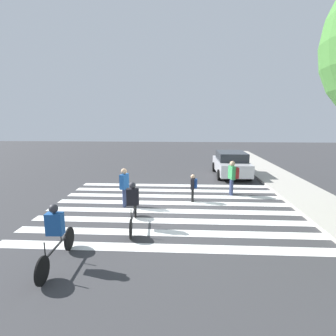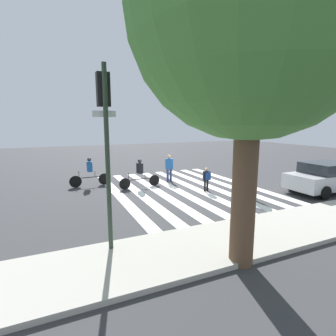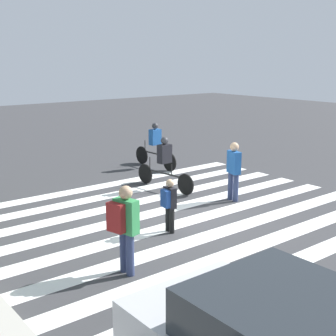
# 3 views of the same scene
# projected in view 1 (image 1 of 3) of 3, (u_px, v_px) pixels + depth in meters

# --- Properties ---
(ground_plane) EXTENTS (60.00, 60.00, 0.00)m
(ground_plane) POSITION_uv_depth(u_px,v_px,m) (171.00, 207.00, 10.92)
(ground_plane) COLOR #38383A
(sidewalk_curb) EXTENTS (36.00, 2.50, 0.14)m
(sidewalk_curb) POSITION_uv_depth(u_px,v_px,m) (325.00, 208.00, 10.58)
(sidewalk_curb) COLOR #ADA89E
(sidewalk_curb) RESTS_ON ground_plane
(crosswalk_stripes) EXTENTS (7.54, 10.00, 0.01)m
(crosswalk_stripes) POSITION_uv_depth(u_px,v_px,m) (171.00, 207.00, 10.92)
(crosswalk_stripes) COLOR white
(crosswalk_stripes) RESTS_ON ground_plane
(pedestrian_adult_tall_backpack) EXTENTS (0.50, 0.45, 1.65)m
(pedestrian_adult_tall_backpack) POSITION_uv_depth(u_px,v_px,m) (233.00, 175.00, 12.46)
(pedestrian_adult_tall_backpack) COLOR navy
(pedestrian_adult_tall_backpack) RESTS_ON ground_plane
(pedestrian_adult_yellow_jacket) EXTENTS (0.36, 0.31, 1.23)m
(pedestrian_adult_yellow_jacket) POSITION_uv_depth(u_px,v_px,m) (193.00, 186.00, 11.51)
(pedestrian_adult_yellow_jacket) COLOR black
(pedestrian_adult_yellow_jacket) RESTS_ON ground_plane
(pedestrian_adult_blue_shirt) EXTENTS (0.49, 0.33, 1.62)m
(pedestrian_adult_blue_shirt) POSITION_uv_depth(u_px,v_px,m) (124.00, 185.00, 10.84)
(pedestrian_adult_blue_shirt) COLOR navy
(pedestrian_adult_blue_shirt) RESTS_ON ground_plane
(cyclist_mid_street) EXTENTS (2.22, 0.41, 1.61)m
(cyclist_mid_street) POSITION_uv_depth(u_px,v_px,m) (56.00, 233.00, 6.46)
(cyclist_mid_street) COLOR black
(cyclist_mid_street) RESTS_ON ground_plane
(cyclist_near_curb) EXTENTS (2.35, 0.42, 1.58)m
(cyclist_near_curb) POSITION_uv_depth(u_px,v_px,m) (133.00, 203.00, 8.76)
(cyclist_near_curb) COLOR black
(cyclist_near_curb) RESTS_ON ground_plane
(car_parked_dark_suv) EXTENTS (4.19, 2.02, 1.53)m
(car_parked_dark_suv) POSITION_uv_depth(u_px,v_px,m) (231.00, 164.00, 16.70)
(car_parked_dark_suv) COLOR #B7B7BC
(car_parked_dark_suv) RESTS_ON ground_plane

